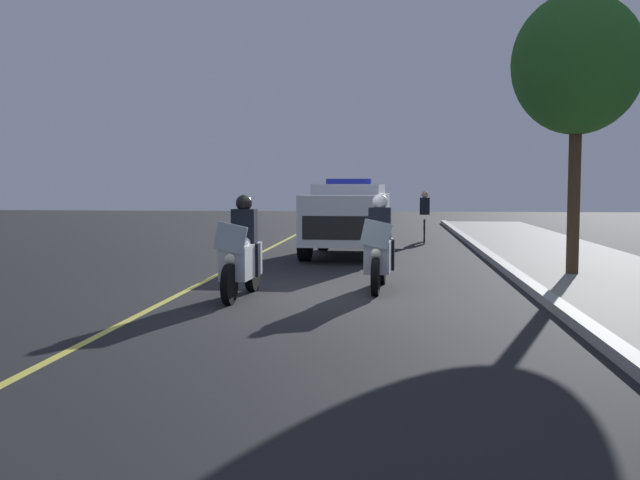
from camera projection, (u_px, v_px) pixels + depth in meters
name	position (u px, v px, depth m)	size (l,w,h in m)	color
ground_plane	(317.00, 294.00, 12.75)	(80.00, 80.00, 0.00)	black
curb_strip	(539.00, 293.00, 12.38)	(48.00, 0.24, 0.15)	#9E9B93
lane_stripe_center	(184.00, 292.00, 12.99)	(48.00, 0.12, 0.01)	#E0D14C
police_motorcycle_lead_left	(242.00, 256.00, 12.30)	(2.14, 0.60, 1.72)	black
police_motorcycle_lead_right	(379.00, 251.00, 13.23)	(2.14, 0.60, 1.72)	black
police_suv	(348.00, 216.00, 19.61)	(5.00, 2.29, 2.05)	silver
cyclist_background	(425.00, 217.00, 23.89)	(1.76, 0.33, 1.69)	black
tree_mid_block	(577.00, 65.00, 14.55)	(2.57, 2.57, 5.58)	#42301E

